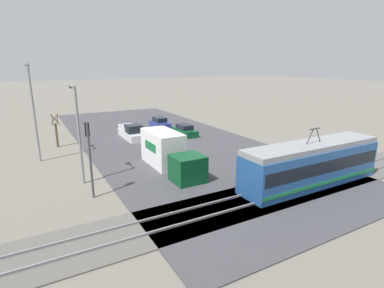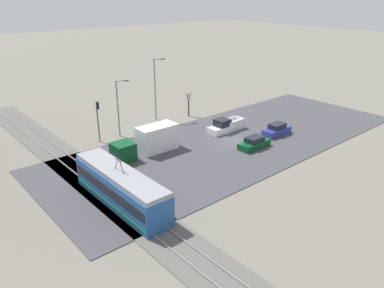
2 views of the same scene
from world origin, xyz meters
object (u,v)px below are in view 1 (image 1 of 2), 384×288
object	(u,v)px
box_truck	(168,152)
street_lamp_mid_block	(33,107)
street_lamp_near_crossing	(78,128)
street_tree	(56,132)
light_rail_tram	(311,164)
sedan_car_1	(160,123)
sedan_car_0	(185,131)
pickup_truck	(132,133)
traffic_light_pole	(89,150)

from	to	relation	value
box_truck	street_lamp_mid_block	world-z (taller)	street_lamp_mid_block
street_lamp_near_crossing	street_lamp_mid_block	distance (m)	8.36
street_lamp_near_crossing	street_lamp_mid_block	size ratio (longest dim) A/B	0.83
street_tree	street_lamp_mid_block	xyz separation A→B (m)	(2.06, 4.61, 3.48)
light_rail_tram	street_tree	distance (m)	26.85
street_tree	street_lamp_near_crossing	xyz separation A→B (m)	(-0.61, 12.49, 2.66)
sedan_car_1	street_lamp_mid_block	xyz separation A→B (m)	(16.25, 8.36, 4.51)
box_truck	street_tree	size ratio (longest dim) A/B	2.20
sedan_car_0	sedan_car_1	xyz separation A→B (m)	(1.03, -5.87, 0.06)
pickup_truck	street_lamp_near_crossing	world-z (taller)	street_lamp_near_crossing
sedan_car_1	light_rail_tram	bearing A→B (deg)	-85.93
street_lamp_near_crossing	light_rail_tram	bearing A→B (deg)	149.48
sedan_car_1	traffic_light_pole	size ratio (longest dim) A/B	0.82
light_rail_tram	box_truck	xyz separation A→B (m)	(8.10, -8.71, -0.15)
street_lamp_mid_block	light_rail_tram	bearing A→B (deg)	136.80
box_truck	sedan_car_1	size ratio (longest dim) A/B	1.93
pickup_truck	light_rail_tram	bearing A→B (deg)	109.36
street_tree	street_lamp_mid_block	world-z (taller)	street_lamp_mid_block
light_rail_tram	street_lamp_mid_block	distance (m)	25.02
sedan_car_1	street_lamp_near_crossing	bearing A→B (deg)	-129.92
light_rail_tram	traffic_light_pole	size ratio (longest dim) A/B	2.30
light_rail_tram	traffic_light_pole	xyz separation A→B (m)	(15.27, -5.86, 1.80)
street_lamp_near_crossing	pickup_truck	bearing A→B (deg)	-123.72
traffic_light_pole	street_tree	distance (m)	15.82
traffic_light_pole	street_tree	world-z (taller)	traffic_light_pole
box_truck	pickup_truck	size ratio (longest dim) A/B	1.48
sedan_car_1	street_lamp_near_crossing	distance (m)	21.49
light_rail_tram	pickup_truck	xyz separation A→B (m)	(7.39, -21.05, -0.90)
sedan_car_0	sedan_car_1	distance (m)	5.96
pickup_truck	sedan_car_0	distance (m)	6.82
sedan_car_1	street_tree	xyz separation A→B (m)	(14.20, 3.75, 1.02)
box_truck	street_lamp_near_crossing	distance (m)	7.85
traffic_light_pole	street_lamp_mid_block	bearing A→B (deg)	-75.92
traffic_light_pole	light_rail_tram	bearing A→B (deg)	159.01
traffic_light_pole	street_lamp_mid_block	xyz separation A→B (m)	(2.78, -11.10, 1.77)
light_rail_tram	street_tree	world-z (taller)	light_rail_tram
traffic_light_pole	street_lamp_near_crossing	bearing A→B (deg)	-87.91
pickup_truck	traffic_light_pole	size ratio (longest dim) A/B	1.07
light_rail_tram	sedan_car_0	distance (m)	19.48
street_lamp_near_crossing	traffic_light_pole	bearing A→B (deg)	92.09
sedan_car_1	traffic_light_pole	bearing A→B (deg)	-124.70
box_truck	street_lamp_near_crossing	world-z (taller)	street_lamp_near_crossing
light_rail_tram	pickup_truck	world-z (taller)	light_rail_tram
street_tree	street_lamp_near_crossing	bearing A→B (deg)	92.80
sedan_car_0	light_rail_tram	bearing A→B (deg)	92.27
traffic_light_pole	street_lamp_near_crossing	xyz separation A→B (m)	(0.12, -3.21, 0.94)
light_rail_tram	box_truck	size ratio (longest dim) A/B	1.45
sedan_car_1	traffic_light_pole	distance (m)	23.82
box_truck	sedan_car_0	size ratio (longest dim) A/B	1.93
sedan_car_0	street_lamp_near_crossing	world-z (taller)	street_lamp_near_crossing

